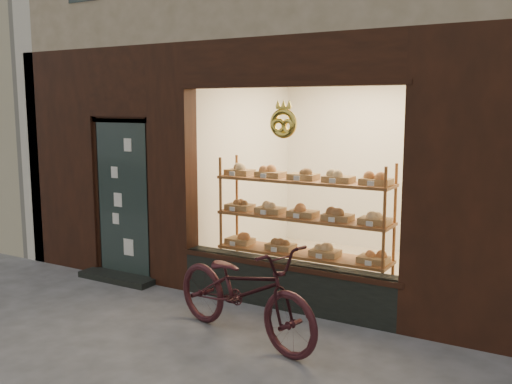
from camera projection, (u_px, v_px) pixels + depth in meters
The scene contains 3 objects.
ground at pixel (133, 370), 5.10m from camera, with size 90.00×90.00×0.00m, color #4B4B4C.
display_shelf at pixel (303, 227), 6.92m from camera, with size 2.20×0.45×1.70m.
bicycle at pixel (244, 290), 5.73m from camera, with size 0.67×1.93×1.02m, color #331318.
Camera 1 is at (3.38, -3.59, 2.35)m, focal length 40.00 mm.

